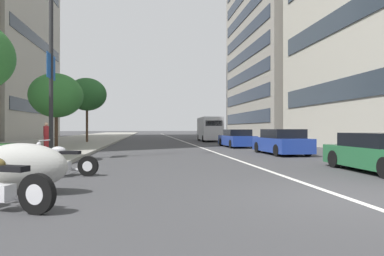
{
  "coord_description": "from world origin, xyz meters",
  "views": [
    {
      "loc": [
        -6.07,
        4.03,
        1.41
      ],
      "look_at": [
        11.47,
        1.61,
        1.45
      ],
      "focal_mm": 30.7,
      "sensor_mm": 36.0,
      "label": 1
    }
  ],
  "objects": [
    {
      "name": "office_tower_near_left",
      "position": [
        36.6,
        -18.27,
        17.93
      ],
      "size": [
        20.49,
        18.57,
        35.86
      ],
      "color": "gray",
      "rests_on": "ground"
    },
    {
      "name": "sidewalk_right_plaza",
      "position": [
        30.0,
        12.41,
        0.07
      ],
      "size": [
        160.0,
        10.74,
        0.15
      ],
      "primitive_type": "cube",
      "color": "gray",
      "rests_on": "ground"
    },
    {
      "name": "delivery_van_ahead",
      "position": [
        29.97,
        -2.93,
        1.42
      ],
      "size": [
        6.03,
        2.31,
        2.66
      ],
      "rotation": [
        0.0,
        0.0,
        -0.03
      ],
      "color": "#B7B7BC",
      "rests_on": "ground"
    },
    {
      "name": "car_following_behind",
      "position": [
        3.64,
        -3.51,
        0.61
      ],
      "size": [
        4.2,
        1.97,
        1.27
      ],
      "rotation": [
        0.0,
        0.0,
        -0.03
      ],
      "color": "#236038",
      "rests_on": "ground"
    },
    {
      "name": "street_tree_near_plaza_corner",
      "position": [
        26.45,
        9.72,
        4.7
      ],
      "size": [
        3.68,
        3.68,
        6.12
      ],
      "color": "#473323",
      "rests_on": "sidewalk_right_plaza"
    },
    {
      "name": "street_tree_far_plaza",
      "position": [
        17.31,
        10.14,
        3.67
      ],
      "size": [
        3.53,
        3.53,
        5.03
      ],
      "color": "#473323",
      "rests_on": "sidewalk_right_plaza"
    },
    {
      "name": "motorcycle_under_tarp",
      "position": [
        1.42,
        6.72,
        0.6
      ],
      "size": [
        1.3,
        2.21,
        1.1
      ],
      "rotation": [
        0.0,
        0.0,
        1.31
      ],
      "color": "#9E9E99",
      "rests_on": "ground"
    },
    {
      "name": "ground_plane",
      "position": [
        0.0,
        0.0,
        0.0
      ],
      "size": [
        400.0,
        400.0,
        0.0
      ],
      "primitive_type": "plane",
      "color": "#3A3A3D"
    },
    {
      "name": "pedestrian_on_plaza",
      "position": [
        14.06,
        9.84,
        0.98
      ],
      "size": [
        0.47,
        0.41,
        1.64
      ],
      "rotation": [
        0.0,
        0.0,
        5.19
      ],
      "color": "maroon",
      "rests_on": "sidewalk_right_plaza"
    },
    {
      "name": "car_lead_in_lane",
      "position": [
        18.34,
        -2.8,
        0.63
      ],
      "size": [
        4.49,
        1.95,
        1.35
      ],
      "rotation": [
        0.0,
        0.0,
        0.02
      ],
      "color": "navy",
      "rests_on": "ground"
    },
    {
      "name": "motorcycle_mid_row",
      "position": [
        4.16,
        6.52,
        0.41
      ],
      "size": [
        0.71,
        2.08,
        1.08
      ],
      "rotation": [
        0.0,
        0.0,
        1.35
      ],
      "color": "black",
      "rests_on": "ground"
    },
    {
      "name": "car_far_down_avenue",
      "position": [
        11.19,
        -3.34,
        0.66
      ],
      "size": [
        4.33,
        1.92,
        1.39
      ],
      "rotation": [
        0.0,
        0.0,
        0.01
      ],
      "color": "navy",
      "rests_on": "ground"
    },
    {
      "name": "motorcycle_far_end_row",
      "position": [
        -0.06,
        6.51,
        0.43
      ],
      "size": [
        1.01,
        2.0,
        1.12
      ],
      "rotation": [
        0.0,
        0.0,
        1.15
      ],
      "color": "black",
      "rests_on": "ground"
    },
    {
      "name": "street_lamp_with_banners",
      "position": [
        9.28,
        8.01,
        5.39
      ],
      "size": [
        1.26,
        2.09,
        9.04
      ],
      "color": "#232326",
      "rests_on": "sidewalk_right_plaza"
    },
    {
      "name": "lane_centre_stripe",
      "position": [
        35.0,
        0.0,
        0.0
      ],
      "size": [
        110.0,
        0.16,
        0.01
      ],
      "primitive_type": "cube",
      "color": "silver",
      "rests_on": "ground"
    }
  ]
}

